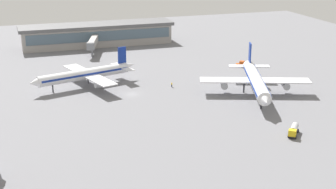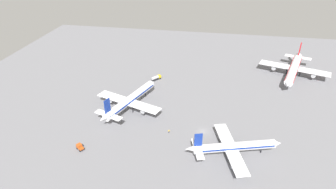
{
  "view_description": "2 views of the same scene",
  "coord_description": "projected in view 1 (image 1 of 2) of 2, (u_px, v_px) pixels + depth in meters",
  "views": [
    {
      "loc": [
        37.69,
        152.14,
        50.73
      ],
      "look_at": [
        -8.32,
        12.7,
        3.01
      ],
      "focal_mm": 53.82,
      "sensor_mm": 36.0,
      "label": 1
    },
    {
      "loc": [
        2.45,
        -104.63,
        79.24
      ],
      "look_at": [
        -20.79,
        26.36,
        2.26
      ],
      "focal_mm": 30.63,
      "sensor_mm": 36.0,
      "label": 2
    }
  ],
  "objects": [
    {
      "name": "airplane_distant",
      "position": [
        86.0,
        74.0,
        171.33
      ],
      "size": [
        38.59,
        31.6,
        11.99
      ],
      "rotation": [
        0.0,
        0.0,
        0.29
      ],
      "color": "white",
      "rests_on": "ground"
    },
    {
      "name": "terminal_building",
      "position": [
        97.0,
        34.0,
        234.17
      ],
      "size": [
        70.82,
        15.26,
        9.98
      ],
      "color": "#9E9993",
      "rests_on": "ground"
    },
    {
      "name": "ground",
      "position": [
        132.0,
        94.0,
        164.31
      ],
      "size": [
        288.0,
        288.0,
        0.0
      ],
      "primitive_type": "plane",
      "color": "slate"
    },
    {
      "name": "baggage_tug",
      "position": [
        241.0,
        64.0,
        197.5
      ],
      "size": [
        3.75,
        3.55,
        2.3
      ],
      "rotation": [
        0.0,
        0.0,
        2.53
      ],
      "color": "black",
      "rests_on": "ground"
    },
    {
      "name": "jet_bridge",
      "position": [
        93.0,
        42.0,
        216.52
      ],
      "size": [
        8.33,
        19.32,
        6.74
      ],
      "rotation": [
        0.0,
        0.0,
        1.28
      ],
      "color": "#9E9993",
      "rests_on": "ground"
    },
    {
      "name": "airplane_taxiing",
      "position": [
        256.0,
        80.0,
        162.14
      ],
      "size": [
        35.6,
        43.25,
        13.63
      ],
      "rotation": [
        0.0,
        0.0,
        1.22
      ],
      "color": "white",
      "rests_on": "ground"
    },
    {
      "name": "fuel_truck",
      "position": [
        294.0,
        130.0,
        131.1
      ],
      "size": [
        5.5,
        6.05,
        2.5
      ],
      "rotation": [
        0.0,
        0.0,
        0.87
      ],
      "color": "black",
      "rests_on": "ground"
    },
    {
      "name": "ground_crew_worker",
      "position": [
        172.0,
        85.0,
        171.74
      ],
      "size": [
        0.54,
        0.54,
        1.67
      ],
      "rotation": [
        0.0,
        0.0,
        2.4
      ],
      "color": "#1E2338",
      "rests_on": "ground"
    }
  ]
}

